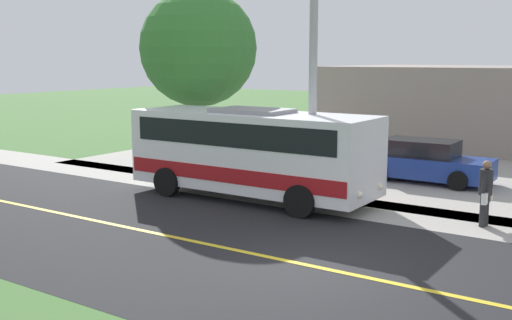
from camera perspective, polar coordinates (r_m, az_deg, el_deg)
ground_plane at (r=12.97m, az=5.35°, el=-9.75°), size 120.00×120.00×0.00m
road_surface at (r=12.96m, az=5.35°, el=-9.74°), size 8.00×100.00×0.01m
sidewalk at (r=17.53m, az=13.52°, el=-4.88°), size 2.40×100.00×0.01m
road_centre_line at (r=12.96m, az=5.35°, el=-9.72°), size 0.16×100.00×0.00m
shuttle_bus_front at (r=18.71m, az=-0.33°, el=1.00°), size 2.70×7.76×2.74m
pedestrian_with_bags at (r=16.73m, az=20.35°, el=-2.71°), size 0.72×0.34×1.69m
street_light_pole at (r=17.89m, az=5.12°, el=10.54°), size 1.97×0.24×8.41m
parked_car_near at (r=22.23m, az=15.22°, el=-0.16°), size 2.05×4.42×1.45m
tree_curbside at (r=23.43m, az=-5.31°, el=10.18°), size 4.34×4.34×6.77m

